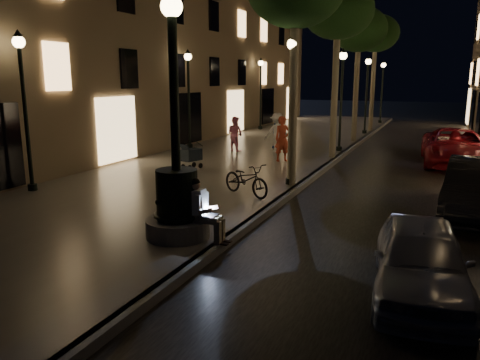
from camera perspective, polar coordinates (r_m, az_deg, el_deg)
The scene contains 26 objects.
ground at distance 22.16m, azimuth 12.19°, elevation 2.60°, with size 120.00×120.00×0.00m, color black.
cobble_lane at distance 21.80m, azimuth 19.94°, elevation 2.02°, with size 6.00×45.00×0.02m, color black.
promenade at distance 23.22m, azimuth 2.46°, elevation 3.55°, with size 8.00×45.00×0.20m, color #645F58.
curb_strip at distance 22.14m, azimuth 12.20°, elevation 2.86°, with size 0.25×45.00×0.20m, color #59595B.
building_left at distance 29.56m, azimuth -10.72°, elevation 19.61°, with size 8.00×36.00×15.00m, color #7F674F.
fountain_lamppost at distance 10.18m, azimuth -7.70°, elevation -1.42°, with size 1.40×1.40×5.21m.
seated_man_laptop at distance 9.96m, azimuth -4.61°, elevation -3.42°, with size 0.98×0.33×1.35m.
tree_second at distance 21.10m, azimuth 11.87°, elevation 19.43°, with size 3.00×3.00×7.40m.
tree_third at distance 26.96m, azimuth 14.31°, elevation 17.27°, with size 3.00×3.00×7.20m.
tree_far at distance 32.88m, azimuth 16.22°, elevation 16.70°, with size 3.00×3.00×7.50m.
lamp_curb_a at distance 15.14m, azimuth 6.34°, elevation 10.79°, with size 0.36×0.36×4.81m.
lamp_curb_b at distance 22.91m, azimuth 12.30°, elevation 11.05°, with size 0.36×0.36×4.81m.
lamp_curb_c at distance 30.79m, azimuth 15.23°, elevation 11.13°, with size 0.36×0.36×4.81m.
lamp_curb_d at distance 38.73m, azimuth 16.96°, elevation 11.16°, with size 0.36×0.36×4.81m.
lamp_left_a at distance 15.57m, azimuth -24.90°, elevation 9.79°, with size 0.36×0.36×4.81m.
lamp_left_b at distance 23.49m, azimuth -6.29°, elevation 11.27°, with size 0.36×0.36×4.81m.
lamp_left_c at distance 32.58m, azimuth 2.53°, elevation 11.57°, with size 0.36×0.36×4.81m.
stroller at distance 18.06m, azimuth -5.95°, elevation 3.06°, with size 0.63×1.07×1.08m.
car_front at distance 8.51m, azimuth 21.19°, elevation -9.00°, with size 1.50×3.72×1.27m, color #B3B5BB.
car_second at distance 13.81m, azimuth 27.16°, elevation -0.99°, with size 1.61×4.61×1.52m, color black.
car_third at distance 21.85m, azimuth 24.79°, elevation 3.65°, with size 2.54×5.50×1.53m, color maroon.
pedestrian_red at distance 19.70m, azimuth 5.21°, elevation 5.02°, with size 0.69×0.45×1.88m, color #C04026.
pedestrian_pink at distance 22.34m, azimuth -0.61°, elevation 5.63°, with size 0.81×0.63×1.66m, color pink.
pedestrian_white at distance 22.21m, azimuth 4.54°, elevation 5.79°, with size 1.19×0.69×1.85m, color white.
pedestrian_blue at distance 23.53m, azimuth 4.45°, elevation 5.88°, with size 0.95×0.40×1.62m, color #285094.
bicycle at distance 13.84m, azimuth 0.76°, elevation 0.10°, with size 0.65×1.86×0.98m, color black.
Camera 1 is at (4.11, -6.47, 3.59)m, focal length 35.00 mm.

